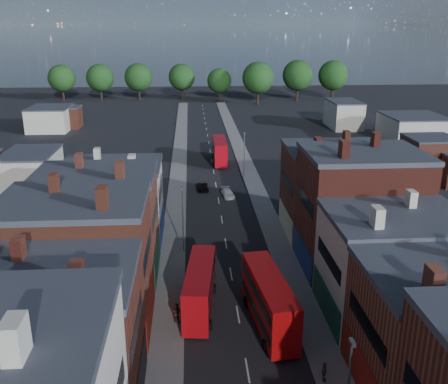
{
  "coord_description": "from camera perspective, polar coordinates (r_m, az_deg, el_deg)",
  "views": [
    {
      "loc": [
        -4.03,
        -24.45,
        25.74
      ],
      "look_at": [
        0.0,
        35.47,
        5.6
      ],
      "focal_mm": 40.0,
      "sensor_mm": 36.0,
      "label": 1
    }
  ],
  "objects": [
    {
      "name": "pavement_east",
      "position": [
        79.45,
        3.98,
        -0.36
      ],
      "size": [
        3.0,
        200.0,
        0.12
      ],
      "primitive_type": "cube",
      "color": "gray",
      "rests_on": "ground"
    },
    {
      "name": "bus_1",
      "position": [
        45.45,
        5.16,
        -12.2
      ],
      "size": [
        3.74,
        11.23,
        4.76
      ],
      "rotation": [
        0.0,
        0.0,
        0.11
      ],
      "color": "#BF0A0C",
      "rests_on": "ground"
    },
    {
      "name": "car_2",
      "position": [
        81.7,
        -2.46,
        0.55
      ],
      "size": [
        1.94,
        3.93,
        1.07
      ],
      "primitive_type": "imported",
      "rotation": [
        0.0,
        0.0,
        0.04
      ],
      "color": "black",
      "rests_on": "ground"
    },
    {
      "name": "ped_1",
      "position": [
        46.56,
        -5.46,
        -13.58
      ],
      "size": [
        1.03,
        0.8,
        1.87
      ],
      "primitive_type": "imported",
      "rotation": [
        0.0,
        0.0,
        2.76
      ],
      "color": "#441C1B",
      "rests_on": "pavement_west"
    },
    {
      "name": "terrace_west",
      "position": [
        32.71,
        -22.04,
        -19.19
      ],
      "size": [
        12.0,
        80.0,
        12.89
      ],
      "primitive_type": "cube",
      "color": "maroon",
      "rests_on": "ground"
    },
    {
      "name": "ped_3",
      "position": [
        40.65,
        11.37,
        -19.48
      ],
      "size": [
        0.63,
        1.04,
        1.65
      ],
      "primitive_type": "imported",
      "rotation": [
        0.0,
        0.0,
        1.36
      ],
      "color": "#4F4B44",
      "rests_on": "pavement_east"
    },
    {
      "name": "lamp_post_3",
      "position": [
        87.52,
        2.33,
        4.62
      ],
      "size": [
        0.25,
        0.7,
        8.12
      ],
      "color": "slate",
      "rests_on": "ground"
    },
    {
      "name": "bus_0",
      "position": [
        47.67,
        -2.77,
        -10.84
      ],
      "size": [
        3.41,
        10.38,
        4.4
      ],
      "rotation": [
        0.0,
        0.0,
        -0.11
      ],
      "color": "red",
      "rests_on": "ground"
    },
    {
      "name": "bus_2",
      "position": [
        97.78,
        -0.5,
        4.78
      ],
      "size": [
        2.75,
        10.69,
        4.61
      ],
      "rotation": [
        0.0,
        0.0,
        -0.0
      ],
      "color": "#A80713",
      "rests_on": "ground"
    },
    {
      "name": "car_3",
      "position": [
        78.51,
        0.43,
        -0.15
      ],
      "size": [
        2.14,
        4.17,
        1.16
      ],
      "primitive_type": "imported",
      "rotation": [
        0.0,
        0.0,
        0.13
      ],
      "color": "white",
      "rests_on": "ground"
    },
    {
      "name": "pavement_west",
      "position": [
        78.79,
        -5.43,
        -0.57
      ],
      "size": [
        3.0,
        200.0,
        0.12
      ],
      "primitive_type": "cube",
      "color": "gray",
      "rests_on": "ground"
    },
    {
      "name": "lamp_post_2",
      "position": [
        58.38,
        -4.74,
        -2.65
      ],
      "size": [
        0.25,
        0.7,
        8.12
      ],
      "color": "slate",
      "rests_on": "ground"
    }
  ]
}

